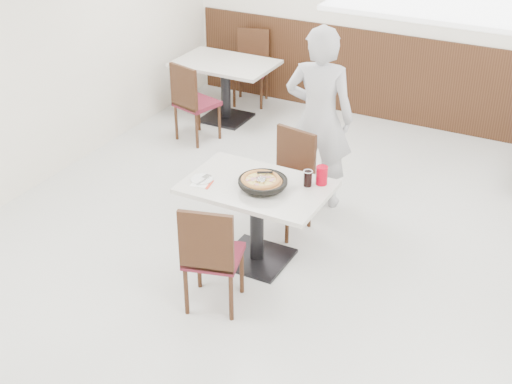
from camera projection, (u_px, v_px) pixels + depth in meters
The scene contains 21 objects.
floor at pixel (291, 266), 6.20m from camera, with size 7.00×7.00×0.00m, color #B3B3AE.
wall_back at pixel (424, 12), 8.22m from camera, with size 6.00×0.04×2.80m, color silver.
wall_left at pixel (9, 59), 6.74m from camera, with size 0.04×7.00×2.80m, color silver.
wainscot_back at pixel (415, 82), 8.62m from camera, with size 5.90×0.03×1.10m, color black.
fluo_panel_b at pixel (473, 8), 3.07m from camera, with size 1.20×0.60×0.02m, color silver.
main_table at pixel (257, 223), 6.11m from camera, with size 1.20×0.80×0.75m, color beige, non-canonical shape.
chair_near at pixel (214, 253), 5.53m from camera, with size 0.42×0.42×0.95m, color black, non-canonical shape.
chair_far at pixel (283, 184), 6.52m from camera, with size 0.42×0.42×0.95m, color black, non-canonical shape.
trivet at pixel (265, 184), 5.91m from camera, with size 0.13×0.13×0.04m, color black.
pizza_pan at pixel (263, 184), 5.84m from camera, with size 0.38×0.38×0.01m, color black.
pizza at pixel (261, 182), 5.85m from camera, with size 0.36×0.36×0.02m, color #B07031.
pizza_server at pixel (262, 179), 5.82m from camera, with size 0.07×0.08×0.00m, color silver.
napkin at pixel (202, 183), 5.95m from camera, with size 0.16×0.16×0.00m, color white.
side_plate at pixel (202, 179), 5.99m from camera, with size 0.19×0.19×0.01m, color white.
fork at pixel (204, 181), 5.95m from camera, with size 0.02×0.17×0.00m, color silver.
cola_glass at pixel (308, 179), 5.88m from camera, with size 0.07×0.07×0.13m, color black.
red_cup at pixel (322, 175), 5.90m from camera, with size 0.10×0.10×0.16m, color #A90014.
diner_person at pixel (319, 118), 6.76m from camera, with size 0.66×0.43×1.81m, color #BCBBC0.
bg_table_left at pixel (226, 91), 8.84m from camera, with size 1.20×0.80×0.75m, color beige, non-canonical shape.
bg_chair_left_near at pixel (197, 102), 8.27m from camera, with size 0.42×0.42×0.95m, color black, non-canonical shape.
bg_chair_left_far at pixel (250, 69), 9.27m from camera, with size 0.42×0.42×0.95m, color black, non-canonical shape.
Camera 1 is at (2.10, -4.65, 3.58)m, focal length 50.00 mm.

